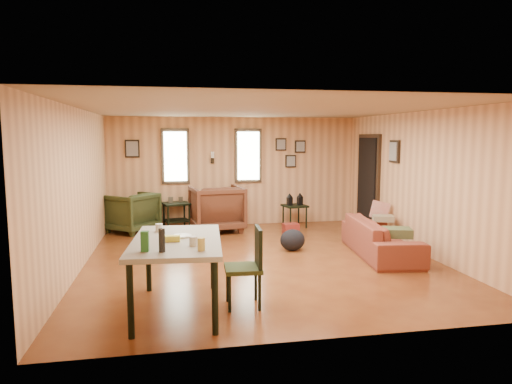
% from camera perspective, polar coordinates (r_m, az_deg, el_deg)
% --- Properties ---
extents(room, '(5.54, 6.04, 2.44)m').
position_cam_1_polar(room, '(7.55, 1.44, 1.08)').
color(room, brown).
rests_on(room, ground).
extents(sofa, '(0.83, 2.10, 0.80)m').
position_cam_1_polar(sofa, '(7.91, 15.33, -4.79)').
color(sofa, brown).
rests_on(sofa, ground).
extents(recliner_brown, '(1.15, 1.09, 1.06)m').
position_cam_1_polar(recliner_brown, '(9.57, -4.93, -1.77)').
color(recliner_brown, '#4C2616').
rests_on(recliner_brown, ground).
extents(recliner_green, '(1.20, 1.21, 0.91)m').
position_cam_1_polar(recliner_green, '(9.82, -15.36, -2.22)').
color(recliner_green, '#2C3518').
rests_on(recliner_green, ground).
extents(end_table, '(0.65, 0.61, 0.70)m').
position_cam_1_polar(end_table, '(9.96, -9.92, -2.32)').
color(end_table, black).
rests_on(end_table, ground).
extents(side_table, '(0.55, 0.55, 0.76)m').
position_cam_1_polar(side_table, '(9.98, 4.87, -1.49)').
color(side_table, black).
rests_on(side_table, ground).
extents(cooler, '(0.33, 0.25, 0.22)m').
position_cam_1_polar(cooler, '(9.32, 4.38, -4.62)').
color(cooler, maroon).
rests_on(cooler, ground).
extents(backpack, '(0.44, 0.33, 0.38)m').
position_cam_1_polar(backpack, '(7.99, 4.58, -6.01)').
color(backpack, black).
rests_on(backpack, ground).
extents(sofa_pillows, '(0.90, 1.87, 0.38)m').
position_cam_1_polar(sofa_pillows, '(8.18, 16.23, -3.67)').
color(sofa_pillows, '#454C2A').
rests_on(sofa_pillows, sofa).
extents(dining_table, '(1.09, 1.69, 1.07)m').
position_cam_1_polar(dining_table, '(5.24, -9.90, -6.64)').
color(dining_table, gray).
rests_on(dining_table, ground).
extents(dining_chair, '(0.44, 0.44, 0.93)m').
position_cam_1_polar(dining_chair, '(5.36, -0.86, -8.77)').
color(dining_chair, '#2C3518').
rests_on(dining_chair, ground).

